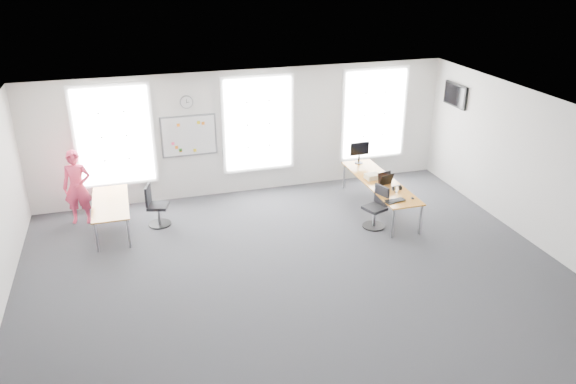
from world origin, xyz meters
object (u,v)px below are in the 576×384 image
object	(u,v)px
desk_right	(380,183)
monitor	(360,151)
desk_left	(111,205)
chair_left	(156,208)
person	(77,187)
keyboard	(395,201)
headphones	(397,188)
chair_right	(376,209)

from	to	relation	value
desk_right	monitor	world-z (taller)	monitor
desk_left	chair_left	xyz separation A→B (m)	(0.91, 0.04, -0.21)
desk_right	chair_left	size ratio (longest dim) A/B	3.07
person	keyboard	xyz separation A→B (m)	(6.36, -2.34, -0.12)
chair_left	keyboard	bearing A→B (deg)	-93.53
person	keyboard	distance (m)	6.78
desk_left	headphones	distance (m)	6.12
desk_right	monitor	xyz separation A→B (m)	(-0.00, 1.21, 0.37)
desk_left	headphones	xyz separation A→B (m)	(6.00, -1.17, 0.13)
chair_left	headphones	distance (m)	5.25
desk_left	chair_right	size ratio (longest dim) A/B	2.01
headphones	monitor	xyz separation A→B (m)	(-0.13, 1.78, 0.27)
monitor	desk_left	bearing A→B (deg)	-176.11
desk_left	keyboard	distance (m)	5.95
keyboard	headphones	bearing A→B (deg)	43.99
headphones	desk_left	bearing A→B (deg)	165.81
chair_left	person	xyz separation A→B (m)	(-1.57, 0.61, 0.42)
chair_left	person	world-z (taller)	person
desk_right	person	size ratio (longest dim) A/B	1.72
person	headphones	xyz separation A→B (m)	(6.66, -1.82, -0.08)
chair_right	keyboard	size ratio (longest dim) A/B	2.04
keyboard	headphones	xyz separation A→B (m)	(0.30, 0.52, 0.04)
desk_right	keyboard	xyz separation A→B (m)	(-0.17, -1.09, 0.06)
chair_left	monitor	world-z (taller)	monitor
headphones	monitor	distance (m)	1.80
desk_left	chair_left	bearing A→B (deg)	2.39
chair_right	headphones	size ratio (longest dim) A/B	4.57
chair_right	person	distance (m)	6.44
keyboard	monitor	distance (m)	2.32
headphones	monitor	bearing A→B (deg)	91.16
monitor	desk_right	bearing A→B (deg)	-91.82
chair_right	headphones	distance (m)	0.69
keyboard	monitor	bearing A→B (deg)	69.76
desk_left	headphones	bearing A→B (deg)	-11.04
chair_right	keyboard	xyz separation A→B (m)	(0.26, -0.31, 0.30)
person	monitor	xyz separation A→B (m)	(6.53, -0.05, 0.19)
monitor	chair_right	bearing A→B (deg)	-104.05
chair_right	keyboard	distance (m)	0.51
desk_left	person	world-z (taller)	person
desk_right	chair_right	bearing A→B (deg)	-118.90
keyboard	monitor	world-z (taller)	monitor
monitor	chair_left	bearing A→B (deg)	-175.47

